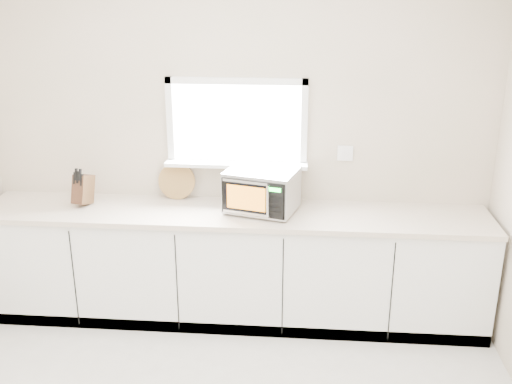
# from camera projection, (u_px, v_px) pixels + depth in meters

# --- Properties ---
(back_wall) EXTENTS (4.00, 0.17, 2.70)m
(back_wall) POSITION_uv_depth(u_px,v_px,m) (237.00, 145.00, 4.74)
(back_wall) COLOR beige
(back_wall) RESTS_ON ground
(cabinets) EXTENTS (3.92, 0.60, 0.88)m
(cabinets) POSITION_uv_depth(u_px,v_px,m) (234.00, 267.00, 4.77)
(cabinets) COLOR white
(cabinets) RESTS_ON ground
(countertop) EXTENTS (3.92, 0.64, 0.04)m
(countertop) POSITION_uv_depth(u_px,v_px,m) (233.00, 214.00, 4.60)
(countertop) COLOR beige
(countertop) RESTS_ON cabinets
(microwave) EXTENTS (0.59, 0.52, 0.33)m
(microwave) POSITION_uv_depth(u_px,v_px,m) (262.00, 190.00, 4.55)
(microwave) COLOR black
(microwave) RESTS_ON countertop
(knife_block) EXTENTS (0.15, 0.24, 0.31)m
(knife_block) POSITION_uv_depth(u_px,v_px,m) (83.00, 189.00, 4.69)
(knife_block) COLOR #49301A
(knife_block) RESTS_ON countertop
(cutting_board) EXTENTS (0.30, 0.07, 0.30)m
(cutting_board) POSITION_uv_depth(u_px,v_px,m) (177.00, 181.00, 4.82)
(cutting_board) COLOR #9F743D
(cutting_board) RESTS_ON countertop
(coffee_grinder) EXTENTS (0.14, 0.14, 0.20)m
(coffee_grinder) POSITION_uv_depth(u_px,v_px,m) (254.00, 194.00, 4.67)
(coffee_grinder) COLOR #BABCC2
(coffee_grinder) RESTS_ON countertop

